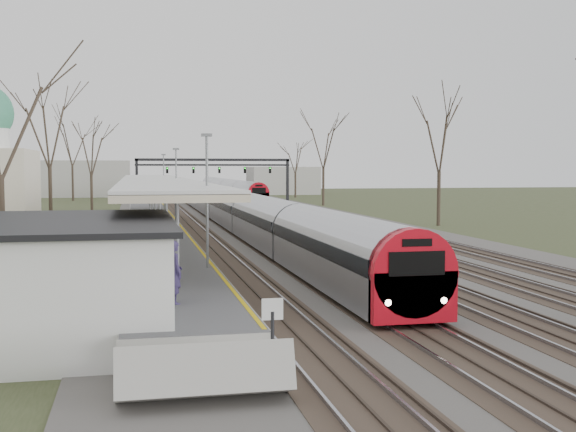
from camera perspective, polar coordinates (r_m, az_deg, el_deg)
name	(u,v)px	position (r m, az deg, el deg)	size (l,w,h in m)	color
track_bed	(248,217)	(69.00, -3.17, -0.11)	(24.00, 160.00, 0.22)	#474442
platform	(154,230)	(50.71, -10.53, -1.09)	(3.50, 69.00, 1.00)	#9E9B93
canopy	(155,182)	(46.03, -10.43, 2.70)	(4.10, 50.00, 3.11)	slate
station_building	(58,281)	(21.36, -17.71, -4.91)	(6.00, 9.00, 3.20)	silver
signal_gantry	(214,167)	(98.58, -5.87, 3.87)	(21.00, 0.59, 6.08)	black
tree_west_far	(49,128)	(61.46, -18.37, 6.64)	(5.50, 5.50, 11.33)	#2D231C
tree_east_far	(440,137)	(60.22, 11.89, 6.12)	(5.00, 5.00, 10.30)	#2D231C
train_near	(224,205)	(64.69, -5.06, 0.87)	(2.62, 90.21, 3.05)	#9EA0A7
train_far	(228,188)	(117.39, -4.79, 2.18)	(2.62, 60.21, 3.05)	#9EA0A7
passenger	(175,273)	(20.19, -8.95, -4.44)	(0.65, 0.43, 1.78)	#382D58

